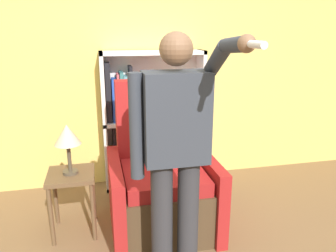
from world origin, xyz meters
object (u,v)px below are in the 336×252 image
bookcase (142,123)px  armchair (161,184)px  person_standing (175,150)px  side_table (72,185)px  table_lamp (67,137)px

bookcase → armchair: 0.93m
person_standing → armchair: bearing=86.7°
armchair → person_standing: bearing=-93.3°
side_table → table_lamp: size_ratio=1.31×
bookcase → table_lamp: size_ratio=3.53×
side_table → person_standing: bearing=-45.6°
bookcase → person_standing: (0.00, -1.58, 0.26)m
person_standing → table_lamp: size_ratio=4.01×
armchair → side_table: armchair is taller
bookcase → table_lamp: bookcase is taller
bookcase → person_standing: 1.60m
bookcase → person_standing: size_ratio=0.88×
person_standing → side_table: (-0.74, 0.76, -0.55)m
person_standing → side_table: bearing=134.4°
armchair → person_standing: (-0.04, -0.72, 0.60)m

